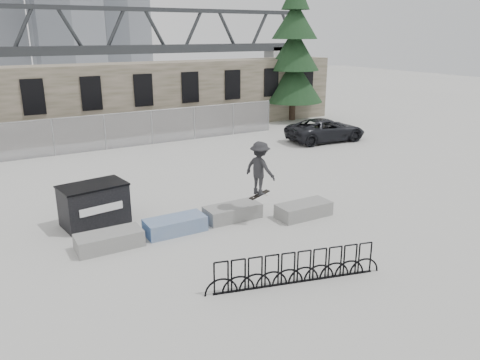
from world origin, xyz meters
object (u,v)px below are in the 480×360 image
object	(u,v)px
dumpster	(94,204)
planter_center_right	(233,212)
planter_center_left	(175,224)
planter_offset	(304,209)
suv	(326,130)
skateboarder	(260,168)
spruce_tree	(294,53)
bike_rack	(296,268)
planter_far_left	(109,240)

from	to	relation	value
dumpster	planter_center_right	bearing A→B (deg)	-32.68
dumpster	planter_center_left	bearing A→B (deg)	-52.23
planter_offset	suv	world-z (taller)	suv
planter_center_right	suv	distance (m)	13.71
planter_center_left	planter_offset	distance (m)	4.66
skateboarder	planter_center_right	bearing A→B (deg)	23.96
suv	skateboarder	size ratio (longest dim) A/B	2.52
spruce_tree	planter_center_left	bearing A→B (deg)	-136.24
planter_center_left	bike_rack	distance (m)	4.91
planter_offset	dumpster	bearing A→B (deg)	155.24
suv	skateboarder	distance (m)	13.68
planter_center_left	skateboarder	world-z (taller)	skateboarder
planter_center_right	dumpster	bearing A→B (deg)	155.37
planter_far_left	planter_center_left	distance (m)	2.22
planter_center_right	dumpster	distance (m)	4.79
planter_far_left	suv	size ratio (longest dim) A/B	0.40
dumpster	suv	xyz separation A→B (m)	(15.38, 6.13, -0.03)
planter_center_right	dumpster	world-z (taller)	dumpster
planter_center_left	skateboarder	xyz separation A→B (m)	(2.89, -0.65, 1.68)
suv	planter_center_right	bearing A→B (deg)	131.19
dumpster	spruce_tree	world-z (taller)	spruce_tree
planter_far_left	planter_offset	size ratio (longest dim) A/B	1.00
planter_offset	dumpster	size ratio (longest dim) A/B	0.85
skateboarder	dumpster	bearing A→B (deg)	42.39
planter_offset	spruce_tree	size ratio (longest dim) A/B	0.17
planter_center_right	skateboarder	size ratio (longest dim) A/B	1.02
planter_center_left	planter_center_right	bearing A→B (deg)	1.75
planter_far_left	dumpster	world-z (taller)	dumpster
planter_center_left	suv	size ratio (longest dim) A/B	0.40
bike_rack	skateboarder	world-z (taller)	skateboarder
planter_far_left	skateboarder	bearing A→B (deg)	-6.18
planter_far_left	skateboarder	world-z (taller)	skateboarder
planter_center_left	spruce_tree	size ratio (longest dim) A/B	0.17
planter_center_right	skateboarder	distance (m)	1.95
planter_center_right	spruce_tree	distance (m)	20.81
bike_rack	skateboarder	distance (m)	4.53
planter_offset	bike_rack	xyz separation A→B (m)	(-3.06, -3.66, 0.16)
spruce_tree	planter_offset	bearing A→B (deg)	-124.86
planter_offset	suv	size ratio (longest dim) A/B	0.40
planter_far_left	planter_center_left	size ratio (longest dim) A/B	1.00
spruce_tree	planter_center_right	bearing A→B (deg)	-132.03
spruce_tree	suv	size ratio (longest dim) A/B	2.32
spruce_tree	skateboarder	world-z (taller)	spruce_tree
dumpster	bike_rack	size ratio (longest dim) A/B	0.49
dumpster	bike_rack	distance (m)	7.64
planter_center_right	bike_rack	bearing A→B (deg)	-98.82
planter_center_left	planter_center_right	xyz separation A→B (m)	(2.22, 0.07, 0.00)
planter_offset	bike_rack	size ratio (longest dim) A/B	0.42
planter_center_left	planter_offset	bearing A→B (deg)	-12.61
dumpster	bike_rack	world-z (taller)	dumpster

